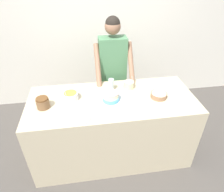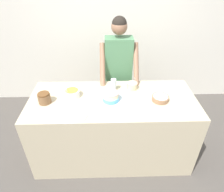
{
  "view_description": "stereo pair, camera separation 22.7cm",
  "coord_description": "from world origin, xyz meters",
  "px_view_note": "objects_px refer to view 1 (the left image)",
  "views": [
    {
      "loc": [
        -0.29,
        -1.48,
        2.27
      ],
      "look_at": [
        -0.01,
        0.38,
        0.99
      ],
      "focal_mm": 32.0,
      "sensor_mm": 36.0,
      "label": 1
    },
    {
      "loc": [
        -0.06,
        -1.5,
        2.27
      ],
      "look_at": [
        -0.01,
        0.38,
        0.99
      ],
      "focal_mm": 32.0,
      "sensor_mm": 36.0,
      "label": 2
    }
  ],
  "objects_px": {
    "frosting_bowl_white": "(159,95)",
    "ceramic_plate": "(80,119)",
    "frosting_bowl_orange": "(71,96)",
    "frosting_bowl_pink": "(129,84)",
    "drinking_glass": "(111,85)",
    "cake": "(111,98)",
    "person_baker": "(113,66)",
    "stoneware_jar": "(43,103)"
  },
  "relations": [
    {
      "from": "frosting_bowl_orange",
      "to": "drinking_glass",
      "type": "relative_size",
      "value": 1.17
    },
    {
      "from": "person_baker",
      "to": "drinking_glass",
      "type": "relative_size",
      "value": 11.18
    },
    {
      "from": "stoneware_jar",
      "to": "frosting_bowl_pink",
      "type": "bearing_deg",
      "value": 14.63
    },
    {
      "from": "frosting_bowl_white",
      "to": "drinking_glass",
      "type": "distance_m",
      "value": 0.59
    },
    {
      "from": "drinking_glass",
      "to": "stoneware_jar",
      "type": "xyz_separation_m",
      "value": [
        -0.79,
        -0.25,
        -0.02
      ]
    },
    {
      "from": "frosting_bowl_pink",
      "to": "stoneware_jar",
      "type": "bearing_deg",
      "value": -165.37
    },
    {
      "from": "drinking_glass",
      "to": "frosting_bowl_pink",
      "type": "bearing_deg",
      "value": 5.35
    },
    {
      "from": "frosting_bowl_pink",
      "to": "stoneware_jar",
      "type": "xyz_separation_m",
      "value": [
        -1.03,
        -0.27,
        0.01
      ]
    },
    {
      "from": "drinking_glass",
      "to": "ceramic_plate",
      "type": "height_order",
      "value": "drinking_glass"
    },
    {
      "from": "frosting_bowl_pink",
      "to": "frosting_bowl_orange",
      "type": "bearing_deg",
      "value": -168.48
    },
    {
      "from": "frosting_bowl_white",
      "to": "frosting_bowl_pink",
      "type": "relative_size",
      "value": 1.0
    },
    {
      "from": "frosting_bowl_white",
      "to": "ceramic_plate",
      "type": "xyz_separation_m",
      "value": [
        -0.93,
        -0.26,
        -0.03
      ]
    },
    {
      "from": "person_baker",
      "to": "ceramic_plate",
      "type": "relative_size",
      "value": 8.27
    },
    {
      "from": "person_baker",
      "to": "frosting_bowl_white",
      "type": "distance_m",
      "value": 0.82
    },
    {
      "from": "person_baker",
      "to": "frosting_bowl_white",
      "type": "height_order",
      "value": "person_baker"
    },
    {
      "from": "stoneware_jar",
      "to": "ceramic_plate",
      "type": "bearing_deg",
      "value": -33.16
    },
    {
      "from": "drinking_glass",
      "to": "frosting_bowl_white",
      "type": "bearing_deg",
      "value": -24.6
    },
    {
      "from": "cake",
      "to": "frosting_bowl_pink",
      "type": "height_order",
      "value": "frosting_bowl_pink"
    },
    {
      "from": "cake",
      "to": "ceramic_plate",
      "type": "bearing_deg",
      "value": -143.38
    },
    {
      "from": "ceramic_plate",
      "to": "stoneware_jar",
      "type": "bearing_deg",
      "value": 146.84
    },
    {
      "from": "person_baker",
      "to": "stoneware_jar",
      "type": "height_order",
      "value": "person_baker"
    },
    {
      "from": "drinking_glass",
      "to": "stoneware_jar",
      "type": "bearing_deg",
      "value": -162.75
    },
    {
      "from": "frosting_bowl_white",
      "to": "ceramic_plate",
      "type": "height_order",
      "value": "frosting_bowl_white"
    },
    {
      "from": "frosting_bowl_white",
      "to": "stoneware_jar",
      "type": "bearing_deg",
      "value": -179.93
    },
    {
      "from": "frosting_bowl_pink",
      "to": "drinking_glass",
      "type": "distance_m",
      "value": 0.24
    },
    {
      "from": "cake",
      "to": "ceramic_plate",
      "type": "xyz_separation_m",
      "value": [
        -0.36,
        -0.27,
        -0.04
      ]
    },
    {
      "from": "frosting_bowl_pink",
      "to": "drinking_glass",
      "type": "relative_size",
      "value": 1.25
    },
    {
      "from": "cake",
      "to": "frosting_bowl_orange",
      "type": "height_order",
      "value": "frosting_bowl_orange"
    },
    {
      "from": "frosting_bowl_orange",
      "to": "frosting_bowl_white",
      "type": "xyz_separation_m",
      "value": [
        1.03,
        -0.12,
        -0.01
      ]
    },
    {
      "from": "frosting_bowl_white",
      "to": "person_baker",
      "type": "bearing_deg",
      "value": 123.47
    },
    {
      "from": "frosting_bowl_white",
      "to": "frosting_bowl_pink",
      "type": "height_order",
      "value": "frosting_bowl_pink"
    },
    {
      "from": "ceramic_plate",
      "to": "frosting_bowl_white",
      "type": "bearing_deg",
      "value": 15.59
    },
    {
      "from": "frosting_bowl_white",
      "to": "frosting_bowl_pink",
      "type": "distance_m",
      "value": 0.4
    },
    {
      "from": "frosting_bowl_orange",
      "to": "frosting_bowl_pink",
      "type": "bearing_deg",
      "value": 11.52
    },
    {
      "from": "person_baker",
      "to": "frosting_bowl_orange",
      "type": "bearing_deg",
      "value": -136.1
    },
    {
      "from": "frosting_bowl_white",
      "to": "frosting_bowl_orange",
      "type": "bearing_deg",
      "value": 173.5
    },
    {
      "from": "cake",
      "to": "frosting_bowl_pink",
      "type": "distance_m",
      "value": 0.38
    },
    {
      "from": "drinking_glass",
      "to": "cake",
      "type": "bearing_deg",
      "value": -99.23
    },
    {
      "from": "frosting_bowl_pink",
      "to": "drinking_glass",
      "type": "height_order",
      "value": "frosting_bowl_pink"
    },
    {
      "from": "frosting_bowl_pink",
      "to": "person_baker",
      "type": "bearing_deg",
      "value": 109.82
    },
    {
      "from": "frosting_bowl_orange",
      "to": "ceramic_plate",
      "type": "bearing_deg",
      "value": -75.27
    },
    {
      "from": "stoneware_jar",
      "to": "frosting_bowl_white",
      "type": "bearing_deg",
      "value": 0.07
    }
  ]
}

